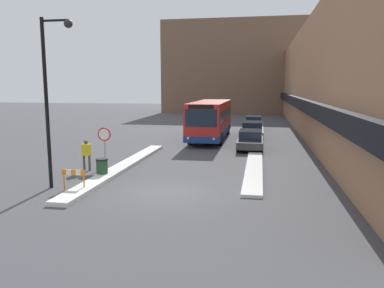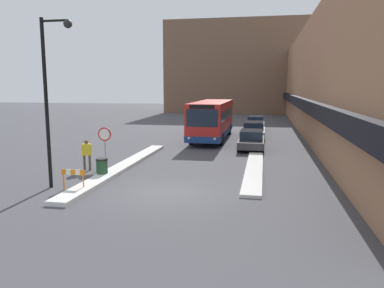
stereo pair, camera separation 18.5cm
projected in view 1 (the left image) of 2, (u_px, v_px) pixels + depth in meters
The scene contains 14 objects.
ground_plane at pixel (167, 193), 15.99m from camera, with size 160.00×160.00×0.00m, color #47474C.
building_row_right at pixel (324, 81), 36.77m from camera, with size 5.50×60.00×10.09m.
building_backdrop_far at pixel (239, 67), 64.92m from camera, with size 26.00×8.00×15.51m.
snow_bank_left at pixel (123, 166), 20.82m from camera, with size 0.90×13.92×0.19m.
snow_bank_right at pixel (254, 170), 20.15m from camera, with size 0.90×10.20×0.14m.
city_bus at pixel (211, 119), 31.91m from camera, with size 2.65×10.68×3.24m.
parked_car_front at pixel (250, 140), 26.97m from camera, with size 1.83×4.22×1.38m.
parked_car_middle at pixel (252, 130), 32.76m from camera, with size 1.94×4.85×1.44m.
parked_car_back at pixel (254, 123), 38.66m from camera, with size 1.79×4.68×1.48m.
stop_sign at pixel (104, 139), 20.81m from camera, with size 0.76×0.08×2.25m.
street_lamp at pixel (51, 87), 16.08m from camera, with size 1.46×0.36×7.38m.
pedestrian at pixel (86, 152), 20.12m from camera, with size 0.54×0.28×1.67m.
trash_bin at pixel (102, 168), 18.68m from camera, with size 0.59×0.59×0.95m.
construction_barricade at pixel (74, 176), 16.20m from camera, with size 1.10×0.06×0.94m.
Camera 1 is at (3.86, -15.03, 4.51)m, focal length 35.00 mm.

